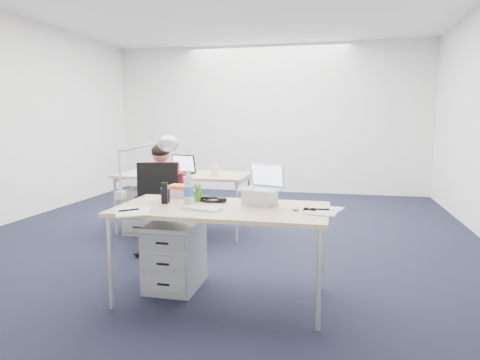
% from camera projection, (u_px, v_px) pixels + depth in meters
% --- Properties ---
extents(floor, '(7.00, 7.00, 0.00)m').
position_uv_depth(floor, '(221.00, 239.00, 5.02)').
color(floor, black).
rests_on(floor, ground).
extents(room, '(6.02, 7.02, 2.80)m').
position_uv_depth(room, '(220.00, 91.00, 4.78)').
color(room, white).
rests_on(room, ground).
extents(desk_near, '(1.60, 0.80, 0.73)m').
position_uv_depth(desk_near, '(222.00, 213.00, 3.25)').
color(desk_near, tan).
rests_on(desk_near, ground).
extents(desk_far, '(1.60, 0.80, 0.73)m').
position_uv_depth(desk_far, '(184.00, 177.00, 5.28)').
color(desk_far, tan).
rests_on(desk_far, ground).
extents(office_chair, '(0.75, 0.75, 0.97)m').
position_uv_depth(office_chair, '(162.00, 228.00, 4.45)').
color(office_chair, black).
rests_on(office_chair, ground).
extents(seated_person, '(0.40, 0.65, 1.14)m').
position_uv_depth(seated_person, '(165.00, 196.00, 4.57)').
color(seated_person, '#B2192C').
rests_on(seated_person, ground).
extents(drawer_pedestal_near, '(0.40, 0.50, 0.55)m').
position_uv_depth(drawer_pedestal_near, '(175.00, 255.00, 3.55)').
color(drawer_pedestal_near, '#9C9EA1').
rests_on(drawer_pedestal_near, ground).
extents(drawer_pedestal_far, '(0.40, 0.50, 0.55)m').
position_uv_depth(drawer_pedestal_far, '(146.00, 210.00, 5.32)').
color(drawer_pedestal_far, '#9C9EA1').
rests_on(drawer_pedestal_far, ground).
extents(silver_laptop, '(0.35, 0.31, 0.31)m').
position_uv_depth(silver_laptop, '(260.00, 185.00, 3.33)').
color(silver_laptop, silver).
rests_on(silver_laptop, desk_near).
extents(wireless_keyboard, '(0.31, 0.19, 0.01)m').
position_uv_depth(wireless_keyboard, '(202.00, 208.00, 3.15)').
color(wireless_keyboard, white).
rests_on(wireless_keyboard, desk_near).
extents(computer_mouse, '(0.07, 0.09, 0.03)m').
position_uv_depth(computer_mouse, '(295.00, 208.00, 3.13)').
color(computer_mouse, white).
rests_on(computer_mouse, desk_near).
extents(headphones, '(0.28, 0.25, 0.04)m').
position_uv_depth(headphones, '(213.00, 199.00, 3.47)').
color(headphones, black).
rests_on(headphones, desk_near).
extents(can_koozie, '(0.08, 0.08, 0.12)m').
position_uv_depth(can_koozie, '(165.00, 195.00, 3.43)').
color(can_koozie, '#17133C').
rests_on(can_koozie, desk_near).
extents(water_bottle, '(0.09, 0.09, 0.24)m').
position_uv_depth(water_bottle, '(189.00, 188.00, 3.38)').
color(water_bottle, silver).
rests_on(water_bottle, desk_near).
extents(bear_figurine, '(0.08, 0.07, 0.14)m').
position_uv_depth(bear_figurine, '(198.00, 193.00, 3.46)').
color(bear_figurine, '#23761F').
rests_on(bear_figurine, desk_near).
extents(book_stack, '(0.28, 0.25, 0.10)m').
position_uv_depth(book_stack, '(182.00, 191.00, 3.67)').
color(book_stack, silver).
rests_on(book_stack, desk_near).
extents(cordless_phone, '(0.05, 0.04, 0.17)m').
position_uv_depth(cordless_phone, '(165.00, 193.00, 3.36)').
color(cordless_phone, black).
rests_on(cordless_phone, desk_near).
extents(papers_left, '(0.34, 0.38, 0.01)m').
position_uv_depth(papers_left, '(132.00, 212.00, 3.05)').
color(papers_left, '#FFE993').
rests_on(papers_left, desk_near).
extents(papers_right, '(0.29, 0.36, 0.01)m').
position_uv_depth(papers_right, '(322.00, 211.00, 3.08)').
color(papers_right, '#FFE993').
rests_on(papers_right, desk_near).
extents(sunglasses, '(0.10, 0.06, 0.02)m').
position_uv_depth(sunglasses, '(310.00, 210.00, 3.07)').
color(sunglasses, black).
rests_on(sunglasses, desk_near).
extents(desk_lamp, '(0.52, 0.31, 0.56)m').
position_uv_depth(desk_lamp, '(138.00, 166.00, 3.51)').
color(desk_lamp, silver).
rests_on(desk_lamp, desk_near).
extents(dark_laptop, '(0.42, 0.42, 0.25)m').
position_uv_depth(dark_laptop, '(178.00, 164.00, 5.21)').
color(dark_laptop, black).
rests_on(dark_laptop, desk_far).
extents(far_cup, '(0.08, 0.08, 0.11)m').
position_uv_depth(far_cup, '(215.00, 170.00, 5.13)').
color(far_cup, white).
rests_on(far_cup, desk_far).
extents(far_papers, '(0.27, 0.33, 0.01)m').
position_uv_depth(far_papers, '(146.00, 170.00, 5.62)').
color(far_papers, white).
rests_on(far_papers, desk_far).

